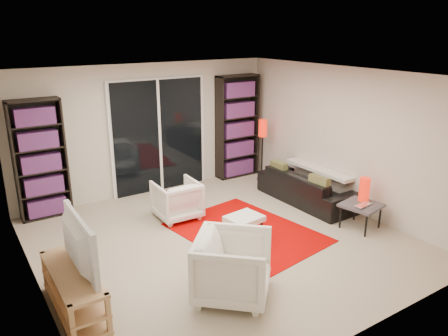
# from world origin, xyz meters

# --- Properties ---
(floor) EXTENTS (5.00, 5.00, 0.00)m
(floor) POSITION_xyz_m (0.00, 0.00, 0.00)
(floor) COLOR #B8A98F
(floor) RESTS_ON ground
(wall_back) EXTENTS (5.00, 0.02, 2.40)m
(wall_back) POSITION_xyz_m (0.00, 2.50, 1.20)
(wall_back) COLOR beige
(wall_back) RESTS_ON ground
(wall_front) EXTENTS (5.00, 0.02, 2.40)m
(wall_front) POSITION_xyz_m (0.00, -2.50, 1.20)
(wall_front) COLOR beige
(wall_front) RESTS_ON ground
(wall_left) EXTENTS (0.02, 5.00, 2.40)m
(wall_left) POSITION_xyz_m (-2.50, 0.00, 1.20)
(wall_left) COLOR beige
(wall_left) RESTS_ON ground
(wall_right) EXTENTS (0.02, 5.00, 2.40)m
(wall_right) POSITION_xyz_m (2.50, 0.00, 1.20)
(wall_right) COLOR beige
(wall_right) RESTS_ON ground
(ceiling) EXTENTS (5.00, 5.00, 0.02)m
(ceiling) POSITION_xyz_m (0.00, 0.00, 2.40)
(ceiling) COLOR white
(ceiling) RESTS_ON wall_back
(sliding_door) EXTENTS (1.92, 0.08, 2.16)m
(sliding_door) POSITION_xyz_m (0.20, 2.46, 1.05)
(sliding_door) COLOR white
(sliding_door) RESTS_ON ground
(bookshelf_left) EXTENTS (0.80, 0.30, 1.95)m
(bookshelf_left) POSITION_xyz_m (-1.95, 2.33, 0.98)
(bookshelf_left) COLOR black
(bookshelf_left) RESTS_ON ground
(bookshelf_right) EXTENTS (0.90, 0.30, 2.10)m
(bookshelf_right) POSITION_xyz_m (1.90, 2.33, 1.05)
(bookshelf_right) COLOR black
(bookshelf_right) RESTS_ON ground
(tv_stand) EXTENTS (0.42, 1.30, 0.50)m
(tv_stand) POSITION_xyz_m (-2.25, -0.54, 0.26)
(tv_stand) COLOR tan
(tv_stand) RESTS_ON floor
(tv) EXTENTS (0.15, 1.08, 0.62)m
(tv) POSITION_xyz_m (-2.23, -0.54, 0.81)
(tv) COLOR black
(tv) RESTS_ON tv_stand
(rug) EXTENTS (1.95, 2.44, 0.01)m
(rug) POSITION_xyz_m (0.47, 0.01, 0.01)
(rug) COLOR #B90200
(rug) RESTS_ON floor
(sofa) EXTENTS (0.77, 1.91, 0.56)m
(sofa) POSITION_xyz_m (2.10, 0.44, 0.28)
(sofa) COLOR black
(sofa) RESTS_ON floor
(armchair_back) EXTENTS (0.70, 0.72, 0.63)m
(armchair_back) POSITION_xyz_m (-0.16, 1.08, 0.32)
(armchair_back) COLOR white
(armchair_back) RESTS_ON floor
(armchair_front) EXTENTS (1.18, 1.18, 0.77)m
(armchair_front) POSITION_xyz_m (-0.64, -1.25, 0.39)
(armchair_front) COLOR white
(armchair_front) RESTS_ON floor
(ottoman) EXTENTS (0.55, 0.47, 0.40)m
(ottoman) POSITION_xyz_m (0.27, -0.20, 0.34)
(ottoman) COLOR white
(ottoman) RESTS_ON floor
(side_table) EXTENTS (0.64, 0.64, 0.40)m
(side_table) POSITION_xyz_m (2.05, -0.82, 0.36)
(side_table) COLOR #424247
(side_table) RESTS_ON floor
(laptop) EXTENTS (0.34, 0.25, 0.03)m
(laptop) POSITION_xyz_m (2.02, -0.93, 0.41)
(laptop) COLOR silver
(laptop) RESTS_ON side_table
(table_lamp) EXTENTS (0.17, 0.17, 0.37)m
(table_lamp) POSITION_xyz_m (2.20, -0.73, 0.59)
(table_lamp) COLOR red
(table_lamp) RESTS_ON side_table
(floor_lamp) EXTENTS (0.19, 0.19, 1.25)m
(floor_lamp) POSITION_xyz_m (2.17, 1.83, 0.94)
(floor_lamp) COLOR black
(floor_lamp) RESTS_ON floor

